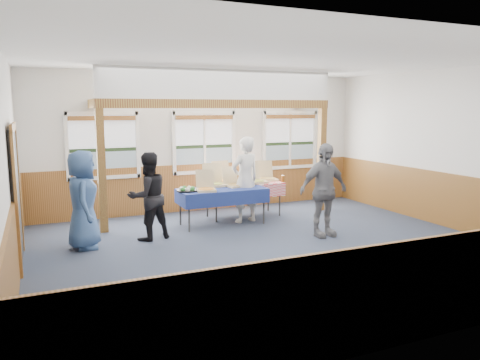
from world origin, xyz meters
name	(u,v)px	position (x,y,z in m)	size (l,w,h in m)	color
floor	(272,248)	(0.00, 0.00, 0.00)	(8.00, 8.00, 0.00)	#2C3547
ceiling	(274,58)	(0.00, 0.00, 3.20)	(8.00, 8.00, 0.00)	white
wall_back	(204,143)	(0.00, 3.50, 1.60)	(8.00, 8.00, 0.00)	silver
wall_front	(435,189)	(0.00, -3.50, 1.60)	(8.00, 8.00, 0.00)	silver
wall_left	(7,169)	(-4.00, 0.00, 1.60)	(8.00, 8.00, 0.00)	silver
wall_right	(449,148)	(4.00, 0.00, 1.60)	(8.00, 8.00, 0.00)	silver
wainscot_back	(205,187)	(0.00, 3.48, 0.55)	(7.98, 0.05, 1.10)	brown
wainscot_front	(427,288)	(0.00, -3.48, 0.55)	(7.98, 0.05, 1.10)	brown
wainscot_left	(15,244)	(-3.98, 0.00, 0.55)	(0.05, 6.98, 1.10)	brown
wainscot_right	(444,199)	(3.98, 0.00, 0.55)	(0.05, 6.98, 1.10)	brown
cased_opening	(16,197)	(-3.96, 0.90, 1.05)	(0.06, 1.30, 2.10)	#2E2E2E
window_left	(103,142)	(-2.30, 3.46, 1.68)	(1.56, 0.10, 1.46)	white
window_mid	(204,139)	(0.00, 3.46, 1.68)	(1.56, 0.10, 1.46)	white
window_right	(290,137)	(2.30, 3.46, 1.68)	(1.56, 0.10, 1.46)	white
post_left	(102,171)	(-2.50, 2.30, 1.20)	(0.15, 0.15, 2.40)	#602C15
post_right	(321,160)	(2.50, 2.30, 1.20)	(0.15, 0.15, 2.40)	#602C15
cross_beam	(222,104)	(0.00, 2.30, 2.49)	(5.15, 0.18, 0.18)	#602C15
table_left	(222,191)	(-0.16, 1.92, 0.70)	(1.96, 1.38, 0.76)	#2E2E2E
table_right	(244,186)	(0.56, 2.43, 0.70)	(1.81, 1.05, 0.76)	#2E2E2E
pizza_box_a	(206,188)	(-0.55, 1.81, 0.82)	(0.46, 0.52, 0.41)	beige
pizza_box_b	(234,183)	(0.18, 2.08, 0.82)	(0.44, 0.51, 0.40)	beige
pizza_box_c	(214,183)	(-0.19, 2.33, 0.83)	(0.51, 0.59, 0.46)	beige
pizza_box_d	(226,180)	(0.20, 2.62, 0.83)	(0.50, 0.58, 0.47)	beige
pizza_box_e	(255,180)	(0.80, 2.35, 0.82)	(0.44, 0.52, 0.45)	beige
pizza_box_f	(267,177)	(1.21, 2.57, 0.82)	(0.45, 0.53, 0.43)	beige
veggie_tray	(187,190)	(-0.91, 1.92, 0.79)	(0.42, 0.42, 0.10)	black
drink_glass	(283,179)	(1.41, 2.18, 0.83)	(0.07, 0.07, 0.15)	brown
woman_white	(245,180)	(0.37, 1.95, 0.91)	(0.66, 0.43, 1.82)	silver
woman_black	(148,196)	(-1.81, 1.42, 0.81)	(0.78, 0.61, 1.61)	black
man_blue	(83,200)	(-2.95, 1.32, 0.85)	(0.83, 0.54, 1.70)	#355485
person_grey	(324,190)	(1.26, 0.33, 0.88)	(1.03, 0.43, 1.76)	slate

